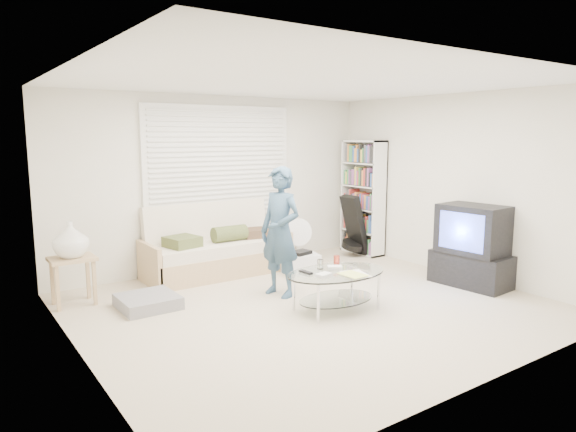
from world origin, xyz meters
TOP-DOWN VIEW (x-y plane):
  - ground at (0.00, 0.00)m, footprint 5.00×5.00m
  - room_shell at (0.00, 0.48)m, footprint 5.02×4.52m
  - window_blinds at (0.00, 2.20)m, footprint 2.32×0.08m
  - futon_sofa at (-0.26, 1.87)m, footprint 2.03×0.82m
  - grey_floor_pillow at (-1.56, 1.02)m, footprint 0.63×0.63m
  - side_table at (-2.22, 1.61)m, footprint 0.49×0.40m
  - bookshelf at (2.32, 1.67)m, footprint 0.29×0.78m
  - guitar_case at (2.07, 1.58)m, footprint 0.40×0.37m
  - floor_fan at (1.00, 1.70)m, footprint 0.44×0.29m
  - storage_bin at (0.70, 1.17)m, footprint 0.55×0.44m
  - tv_unit at (2.20, -0.52)m, footprint 0.60×1.01m
  - coffee_table at (0.14, -0.26)m, footprint 1.23×0.82m
  - standing_person at (-0.06, 0.55)m, footprint 0.51×0.65m

SIDE VIEW (x-z plane):
  - ground at x=0.00m, z-range 0.00..0.00m
  - grey_floor_pillow at x=-1.56m, z-range 0.00..0.14m
  - storage_bin at x=0.70m, z-range -0.02..0.32m
  - futon_sofa at x=-0.26m, z-range -0.17..0.82m
  - coffee_table at x=0.14m, z-range 0.07..0.64m
  - floor_fan at x=1.00m, z-range 0.06..0.76m
  - guitar_case at x=2.07m, z-range -0.05..0.92m
  - tv_unit at x=2.20m, z-range -0.02..1.04m
  - side_table at x=-2.22m, z-range 0.24..1.21m
  - standing_person at x=-0.06m, z-range 0.00..1.57m
  - bookshelf at x=2.32m, z-range 0.00..1.86m
  - window_blinds at x=0.00m, z-range 0.74..2.36m
  - room_shell at x=0.00m, z-range 0.37..2.88m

